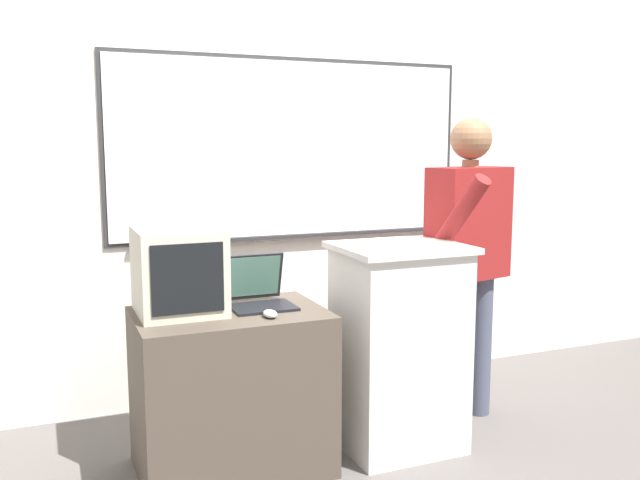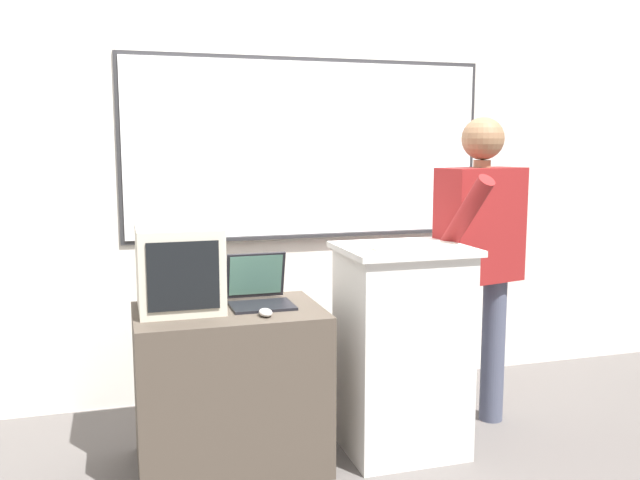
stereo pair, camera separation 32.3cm
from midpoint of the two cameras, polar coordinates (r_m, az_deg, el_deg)
name	(u,v)px [view 2 (the right image)]	position (r m, az deg, el deg)	size (l,w,h in m)	color
back_wall	(272,164)	(4.15, -1.81, 6.41)	(6.40, 0.17, 2.84)	silver
lectern_podium	(402,349)	(3.48, 9.57, -9.05)	(0.62, 0.53, 1.05)	silver
side_desk	(230,388)	(3.33, -4.77, -12.34)	(0.88, 0.60, 0.77)	#4C4238
person_presenter	(480,249)	(3.76, 15.74, -0.75)	(0.64, 0.62, 1.69)	#474C60
laptop	(259,289)	(3.31, -2.41, -4.21)	(0.30, 0.30, 0.24)	black
wireless_keyboard	(413,246)	(3.31, 10.64, -0.49)	(0.43, 0.13, 0.02)	beige
computer_mouse_by_laptop	(266,312)	(3.08, -1.61, -6.16)	(0.06, 0.10, 0.03)	silver
crt_monitor	(179,268)	(3.21, -8.97, -2.38)	(0.38, 0.41, 0.39)	beige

